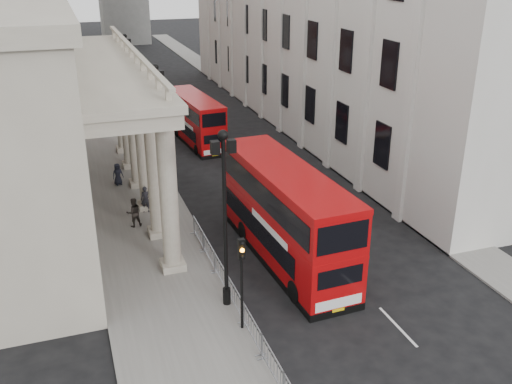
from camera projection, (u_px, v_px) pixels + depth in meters
ground at (269, 356)px, 23.09m from camera, size 260.00×260.00×0.00m
sidewalk_west at (113, 145)px, 48.31m from camera, size 6.00×140.00×0.12m
sidewalk_east at (293, 127)px, 53.29m from camera, size 3.00×140.00×0.12m
kerb at (148, 142)px, 49.20m from camera, size 0.20×140.00×0.14m
lamp_post_south at (225, 209)px, 24.50m from camera, size 1.05×0.44×8.32m
lamp_post_mid at (159, 117)px, 38.45m from camera, size 1.05×0.44×8.32m
lamp_post_north at (128, 73)px, 52.40m from camera, size 1.05×0.44×8.32m
traffic_light at (242, 268)px, 23.46m from camera, size 0.28×0.33×4.30m
crowd_barriers at (244, 313)px, 24.66m from camera, size 0.50×18.75×1.10m
bus_near at (285, 213)px, 29.56m from camera, size 3.36×11.83×5.06m
bus_far at (196, 119)px, 48.47m from camera, size 3.03×9.50×4.03m
pedestrian_a at (146, 199)px, 35.40m from camera, size 0.67×0.50×1.66m
pedestrian_b at (134, 212)px, 33.49m from camera, size 0.96×0.80×1.78m
pedestrian_c at (118, 174)px, 39.64m from camera, size 0.86×0.67×1.55m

